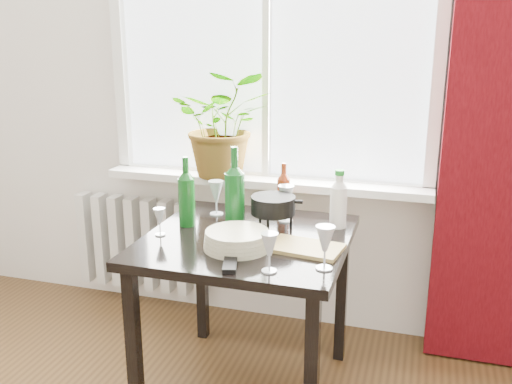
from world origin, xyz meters
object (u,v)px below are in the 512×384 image
(wineglass_front_left, at_px, (160,222))
(fondue_pot, at_px, (273,213))
(potted_plant, at_px, (224,124))
(bottle_amber, at_px, (284,188))
(wineglass_back_left, at_px, (216,197))
(cutting_board, at_px, (305,248))
(radiator, at_px, (142,243))
(wineglass_front_right, at_px, (269,252))
(table, at_px, (247,256))
(cleaning_bottle, at_px, (339,199))
(wineglass_back_center, at_px, (286,203))
(tv_remote, at_px, (230,263))
(wine_bottle_right, at_px, (235,188))
(plate_stack, at_px, (237,240))
(wineglass_far_right, at_px, (325,247))

(wineglass_front_left, height_order, fondue_pot, fondue_pot)
(potted_plant, relative_size, wineglass_front_left, 4.52)
(bottle_amber, distance_m, wineglass_back_left, 0.32)
(cutting_board, bearing_deg, wineglass_back_left, 147.43)
(wineglass_back_left, bearing_deg, bottle_amber, 19.94)
(radiator, relative_size, wineglass_front_left, 6.57)
(wineglass_front_right, bearing_deg, table, 120.11)
(cleaning_bottle, xyz_separation_m, wineglass_back_left, (-0.58, 0.01, -0.05))
(wineglass_back_center, distance_m, cutting_board, 0.36)
(table, bearing_deg, wineglass_back_left, 133.42)
(wineglass_front_right, xyz_separation_m, cutting_board, (0.08, 0.25, -0.07))
(potted_plant, xyz_separation_m, tv_remote, (0.34, -0.88, -0.37))
(cleaning_bottle, distance_m, tv_remote, 0.64)
(wine_bottle_right, bearing_deg, wineglass_back_center, 40.45)
(cleaning_bottle, bearing_deg, table, -146.81)
(wine_bottle_right, height_order, plate_stack, wine_bottle_right)
(cutting_board, bearing_deg, wineglass_back_center, 116.70)
(table, relative_size, tv_remote, 5.02)
(wineglass_far_right, distance_m, wineglass_back_left, 0.78)
(cleaning_bottle, xyz_separation_m, wineglass_front_right, (-0.16, -0.56, -0.05))
(potted_plant, height_order, wineglass_front_right, potted_plant)
(plate_stack, relative_size, tv_remote, 1.61)
(wineglass_front_left, bearing_deg, wineglass_back_left, 68.75)
(wineglass_front_left, bearing_deg, wine_bottle_right, 31.55)
(radiator, height_order, wineglass_front_left, wineglass_front_left)
(wine_bottle_right, relative_size, wineglass_back_center, 2.16)
(wineglass_far_right, xyz_separation_m, fondue_pot, (-0.29, 0.36, -0.01))
(wineglass_far_right, bearing_deg, plate_stack, 164.77)
(bottle_amber, height_order, wineglass_front_left, bottle_amber)
(cleaning_bottle, bearing_deg, bottle_amber, 156.54)
(bottle_amber, xyz_separation_m, wineglass_back_center, (0.04, -0.11, -0.04))
(wineglass_back_center, height_order, plate_stack, wineglass_back_center)
(potted_plant, relative_size, wine_bottle_right, 1.47)
(wine_bottle_right, bearing_deg, tv_remote, -73.65)
(wineglass_front_right, distance_m, wineglass_front_left, 0.60)
(wineglass_back_center, bearing_deg, wineglass_front_left, -144.61)
(radiator, xyz_separation_m, potted_plant, (0.55, -0.06, 0.74))
(fondue_pot, height_order, cutting_board, fondue_pot)
(plate_stack, bearing_deg, wineglass_back_center, 74.61)
(wineglass_far_right, relative_size, wineglass_back_left, 1.01)
(wineglass_front_right, bearing_deg, wineglass_back_center, 98.02)
(table, bearing_deg, wineglass_back_center, 65.37)
(fondue_pot, xyz_separation_m, tv_remote, (-0.05, -0.43, -0.07))
(plate_stack, distance_m, cutting_board, 0.28)
(tv_remote, height_order, cutting_board, tv_remote)
(wine_bottle_right, distance_m, wineglass_back_center, 0.27)
(wineglass_front_right, height_order, wineglass_far_right, wineglass_far_right)
(wineglass_back_center, relative_size, plate_stack, 0.64)
(potted_plant, bearing_deg, tv_remote, -68.92)
(radiator, relative_size, fondue_pot, 3.58)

